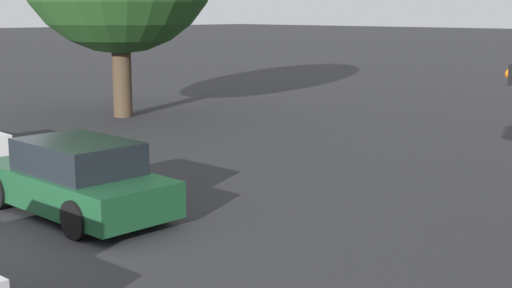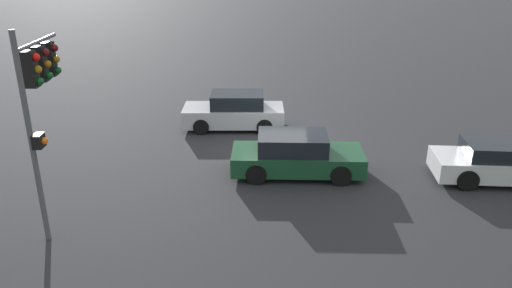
% 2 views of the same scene
% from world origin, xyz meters
% --- Properties ---
extents(crossing_car_1, '(4.43, 1.93, 1.44)m').
position_xyz_m(crossing_car_1, '(-0.75, 2.16, 0.68)').
color(crossing_car_1, '#194728').
rests_on(crossing_car_1, ground_plane).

